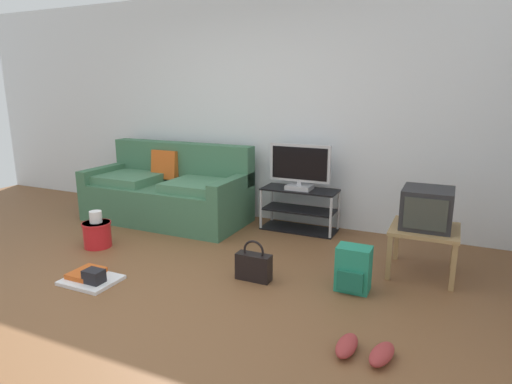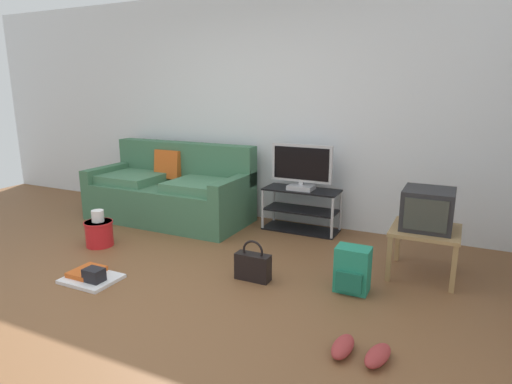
# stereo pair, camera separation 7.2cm
# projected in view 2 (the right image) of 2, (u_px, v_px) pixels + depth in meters

# --- Properties ---
(ground_plane) EXTENTS (9.00, 9.80, 0.02)m
(ground_plane) POSITION_uv_depth(u_px,v_px,m) (132.00, 298.00, 3.41)
(ground_plane) COLOR brown
(wall_back) EXTENTS (9.00, 0.10, 2.70)m
(wall_back) POSITION_uv_depth(u_px,v_px,m) (264.00, 109.00, 5.23)
(wall_back) COLOR silver
(wall_back) RESTS_ON ground_plane
(couch) EXTENTS (1.97, 0.92, 0.92)m
(couch) POSITION_uv_depth(u_px,v_px,m) (171.00, 192.00, 5.36)
(couch) COLOR #3D6B4C
(couch) RESTS_ON ground_plane
(tv_stand) EXTENTS (0.85, 0.36, 0.49)m
(tv_stand) POSITION_uv_depth(u_px,v_px,m) (301.00, 210.00, 4.95)
(tv_stand) COLOR black
(tv_stand) RESTS_ON ground_plane
(flat_tv) EXTENTS (0.70, 0.22, 0.51)m
(flat_tv) POSITION_uv_depth(u_px,v_px,m) (302.00, 168.00, 4.82)
(flat_tv) COLOR #B2B2B7
(flat_tv) RESTS_ON tv_stand
(side_table) EXTENTS (0.56, 0.56, 0.43)m
(side_table) POSITION_uv_depth(u_px,v_px,m) (425.00, 235.00, 3.73)
(side_table) COLOR #9E7A4C
(side_table) RESTS_ON ground_plane
(crt_tv) EXTENTS (0.41, 0.43, 0.34)m
(crt_tv) POSITION_uv_depth(u_px,v_px,m) (428.00, 209.00, 3.69)
(crt_tv) COLOR #232326
(crt_tv) RESTS_ON side_table
(backpack) EXTENTS (0.27, 0.26, 0.37)m
(backpack) POSITION_uv_depth(u_px,v_px,m) (352.00, 270.00, 3.47)
(backpack) COLOR #238466
(backpack) RESTS_ON ground_plane
(handbag) EXTENTS (0.30, 0.12, 0.36)m
(handbag) POSITION_uv_depth(u_px,v_px,m) (253.00, 266.00, 3.69)
(handbag) COLOR black
(handbag) RESTS_ON ground_plane
(cleaning_bucket) EXTENTS (0.29, 0.29, 0.38)m
(cleaning_bucket) POSITION_uv_depth(u_px,v_px,m) (99.00, 231.00, 4.48)
(cleaning_bucket) COLOR red
(cleaning_bucket) RESTS_ON ground_plane
(sneakers_pair) EXTENTS (0.37, 0.29, 0.09)m
(sneakers_pair) POSITION_uv_depth(u_px,v_px,m) (360.00, 351.00, 2.63)
(sneakers_pair) COLOR #993333
(sneakers_pair) RESTS_ON ground_plane
(floor_tray) EXTENTS (0.45, 0.36, 0.14)m
(floor_tray) POSITION_uv_depth(u_px,v_px,m) (91.00, 276.00, 3.69)
(floor_tray) COLOR silver
(floor_tray) RESTS_ON ground_plane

